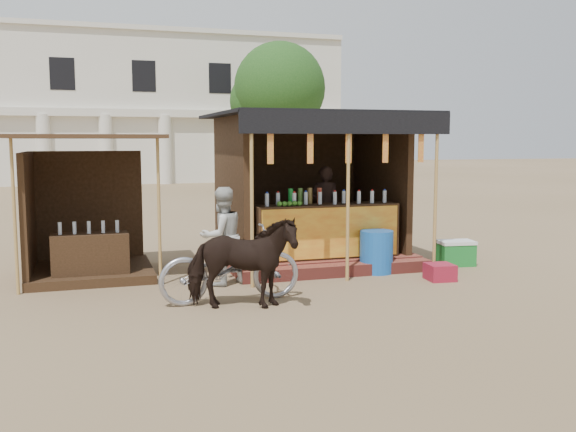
# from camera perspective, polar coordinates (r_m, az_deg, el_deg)

# --- Properties ---
(ground) EXTENTS (120.00, 120.00, 0.00)m
(ground) POSITION_cam_1_polar(r_m,az_deg,el_deg) (8.84, 3.15, -8.27)
(ground) COLOR #846B4C
(ground) RESTS_ON ground
(main_stall) EXTENTS (3.60, 3.61, 2.78)m
(main_stall) POSITION_cam_1_polar(r_m,az_deg,el_deg) (12.11, 2.10, 0.74)
(main_stall) COLOR brown
(main_stall) RESTS_ON ground
(secondary_stall) EXTENTS (2.40, 2.40, 2.38)m
(secondary_stall) POSITION_cam_1_polar(r_m,az_deg,el_deg) (11.32, -18.09, -0.89)
(secondary_stall) COLOR #3D2516
(secondary_stall) RESTS_ON ground
(cow) EXTENTS (1.64, 1.06, 1.27)m
(cow) POSITION_cam_1_polar(r_m,az_deg,el_deg) (8.73, -4.14, -4.18)
(cow) COLOR black
(cow) RESTS_ON ground
(motorbike) EXTENTS (2.07, 0.81, 1.07)m
(motorbike) POSITION_cam_1_polar(r_m,az_deg,el_deg) (9.14, -5.14, -4.34)
(motorbike) COLOR #95959D
(motorbike) RESTS_ON ground
(bystander) EXTENTS (0.92, 0.82, 1.56)m
(bystander) POSITION_cam_1_polar(r_m,az_deg,el_deg) (10.19, -5.90, -1.80)
(bystander) COLOR beige
(bystander) RESTS_ON ground
(blue_barrel) EXTENTS (0.65, 0.65, 0.74)m
(blue_barrel) POSITION_cam_1_polar(r_m,az_deg,el_deg) (11.22, 7.86, -3.17)
(blue_barrel) COLOR #1759B2
(blue_barrel) RESTS_ON ground
(red_crate) EXTENTS (0.46, 0.47, 0.27)m
(red_crate) POSITION_cam_1_polar(r_m,az_deg,el_deg) (10.87, 13.35, -4.87)
(red_crate) COLOR maroon
(red_crate) RESTS_ON ground
(cooler) EXTENTS (0.69, 0.52, 0.46)m
(cooler) POSITION_cam_1_polar(r_m,az_deg,el_deg) (12.20, 14.70, -3.19)
(cooler) COLOR #1B7A2B
(cooler) RESTS_ON ground
(background_building) EXTENTS (26.00, 7.45, 8.18)m
(background_building) POSITION_cam_1_polar(r_m,az_deg,el_deg) (37.98, -16.12, 9.03)
(background_building) COLOR silver
(background_building) RESTS_ON ground
(tree) EXTENTS (4.50, 4.40, 7.00)m
(tree) POSITION_cam_1_polar(r_m,az_deg,el_deg) (31.48, -1.15, 11.00)
(tree) COLOR #382314
(tree) RESTS_ON ground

